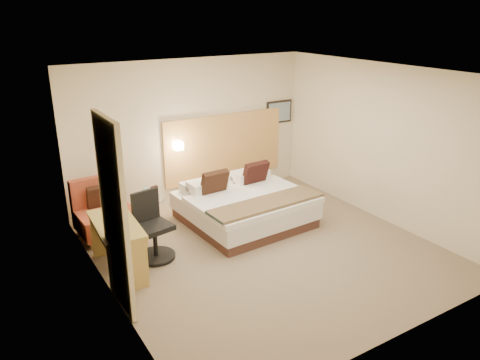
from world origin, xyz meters
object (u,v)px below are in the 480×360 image
lounge_chair (104,213)px  desk (118,233)px  desk_chair (153,232)px  bed (244,205)px  side_table (151,212)px

lounge_chair → desk: 1.31m
lounge_chair → desk: bearing=-96.9°
desk_chair → bed: bearing=10.9°
bed → lounge_chair: bed is taller
bed → side_table: 1.59m
bed → desk_chair: (-1.81, -0.35, 0.11)m
side_table → desk_chair: 1.00m
bed → side_table: size_ratio=3.30×
desk → desk_chair: desk_chair is taller
bed → desk: (-2.36, -0.48, 0.28)m
lounge_chair → desk: size_ratio=0.75×
desk → desk_chair: bearing=13.4°
lounge_chair → bed: bearing=-20.1°
side_table → desk_chair: bearing=-109.4°
side_table → desk_chair: size_ratio=0.61×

